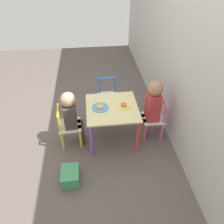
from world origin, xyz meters
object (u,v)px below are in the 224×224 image
Objects in this scene: child_back at (152,105)px; child_front at (72,114)px; kids_table at (112,112)px; chair_blue at (108,97)px; storage_bin at (70,176)px; plate_back at (124,106)px; chair_yellow at (68,127)px; plate_front at (100,107)px; chair_pink at (154,119)px.

child_back is 1.09× the size of child_front.
kids_table is at bearing -90.00° from child_front.
child_front is (0.55, -0.46, 0.18)m from chair_blue.
chair_blue is at bearing 155.66° from storage_bin.
child_back reaches higher than plate_back.
plate_back is at bearing -75.60° from chair_blue.
chair_yellow is at bearing 90.00° from child_front.
plate_back is at bearing 90.00° from kids_table.
chair_yellow reaches higher than storage_bin.
child_front is at bearing -87.86° from child_back.
child_back is at bearing 120.78° from storage_bin.
chair_yellow is 1.02m from child_back.
plate_front is at bearing -88.66° from child_front.
kids_table is 2.59× the size of storage_bin.
chair_yellow is 0.66× the size of child_back.
chair_yellow is 0.59m from storage_bin.
plate_back is (0.00, 0.14, 0.08)m from kids_table.
chair_yellow is at bearing -87.86° from chair_pink.
child_front is 0.60m from plate_back.
plate_front is at bearing -104.41° from chair_blue.
chair_yellow is 0.77m from chair_blue.
child_back is 1.20m from storage_bin.
chair_pink is 2.79× the size of plate_front.
child_front reaches higher than plate_back.
kids_table is 1.13× the size of chair_pink.
plate_front reaches higher than storage_bin.
child_front reaches higher than kids_table.
storage_bin is at bearing -47.44° from plate_back.
plate_back and plate_front have the same top height.
child_front is 3.19× the size of storage_bin.
plate_back is (0.53, 0.14, 0.23)m from chair_blue.
chair_yellow is at bearing -177.80° from storage_bin.
chair_pink is 0.23m from child_back.
plate_front is (-0.01, -0.60, 0.01)m from child_back.
kids_table is at bearing -90.00° from chair_blue.
chair_pink and chair_blue have the same top height.
chair_yellow is 1.00× the size of chair_blue.
storage_bin is (0.56, -0.04, -0.37)m from child_front.
child_front is 3.87× the size of plate_front.
chair_pink is 2.30× the size of storage_bin.
child_back is at bearing -48.87° from chair_blue.
chair_yellow is 0.19m from child_front.
chair_yellow is (0.03, -0.53, -0.15)m from kids_table.
child_back is at bearing 89.21° from plate_front.
storage_bin is (0.58, -0.97, -0.41)m from child_back.
chair_pink is 1.05m from chair_yellow.
chair_pink reaches higher than plate_back.
child_back is (-0.00, -0.06, 0.22)m from chair_pink.
chair_blue is 0.66× the size of child_back.
chair_yellow reaches higher than plate_back.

